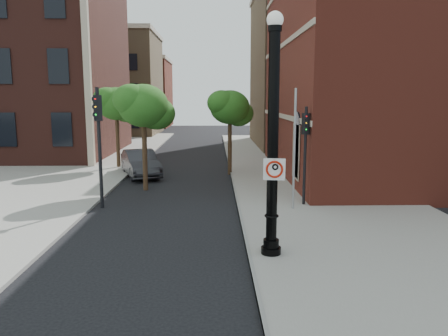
{
  "coord_description": "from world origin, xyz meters",
  "views": [
    {
      "loc": [
        1.06,
        -11.51,
        4.56
      ],
      "look_at": [
        1.36,
        2.0,
        2.37
      ],
      "focal_mm": 35.0,
      "sensor_mm": 36.0,
      "label": 1
    }
  ],
  "objects_px": {
    "traffic_signal_left": "(98,128)",
    "lamppost": "(273,149)",
    "no_parking_sign": "(274,169)",
    "traffic_signal_right": "(305,140)",
    "parked_car": "(140,163)"
  },
  "relations": [
    {
      "from": "no_parking_sign",
      "to": "traffic_signal_right",
      "type": "height_order",
      "value": "traffic_signal_right"
    },
    {
      "from": "traffic_signal_right",
      "to": "no_parking_sign",
      "type": "bearing_deg",
      "value": -130.3
    },
    {
      "from": "traffic_signal_left",
      "to": "lamppost",
      "type": "bearing_deg",
      "value": -63.84
    },
    {
      "from": "parked_car",
      "to": "traffic_signal_right",
      "type": "height_order",
      "value": "traffic_signal_right"
    },
    {
      "from": "lamppost",
      "to": "no_parking_sign",
      "type": "distance_m",
      "value": 0.57
    },
    {
      "from": "traffic_signal_left",
      "to": "traffic_signal_right",
      "type": "bearing_deg",
      "value": -21.48
    },
    {
      "from": "traffic_signal_left",
      "to": "traffic_signal_right",
      "type": "relative_size",
      "value": 1.18
    },
    {
      "from": "parked_car",
      "to": "traffic_signal_left",
      "type": "height_order",
      "value": "traffic_signal_left"
    },
    {
      "from": "parked_car",
      "to": "no_parking_sign",
      "type": "bearing_deg",
      "value": -86.07
    },
    {
      "from": "parked_car",
      "to": "lamppost",
      "type": "bearing_deg",
      "value": -85.91
    },
    {
      "from": "lamppost",
      "to": "traffic_signal_right",
      "type": "bearing_deg",
      "value": 69.92
    },
    {
      "from": "no_parking_sign",
      "to": "traffic_signal_left",
      "type": "height_order",
      "value": "traffic_signal_left"
    },
    {
      "from": "no_parking_sign",
      "to": "traffic_signal_right",
      "type": "xyz_separation_m",
      "value": [
        2.09,
        5.97,
        0.21
      ]
    },
    {
      "from": "no_parking_sign",
      "to": "traffic_signal_right",
      "type": "distance_m",
      "value": 6.33
    },
    {
      "from": "no_parking_sign",
      "to": "parked_car",
      "type": "bearing_deg",
      "value": 123.61
    }
  ]
}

